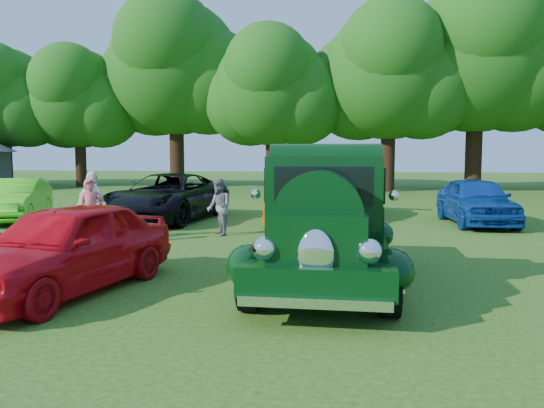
# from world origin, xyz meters

# --- Properties ---
(ground) EXTENTS (120.00, 120.00, 0.00)m
(ground) POSITION_xyz_m (0.00, 0.00, 0.00)
(ground) COLOR #234710
(ground) RESTS_ON ground
(hero_pickup) EXTENTS (2.44, 5.25, 2.05)m
(hero_pickup) POSITION_xyz_m (1.24, 0.31, 0.89)
(hero_pickup) COLOR black
(hero_pickup) RESTS_ON ground
(red_convertible) EXTENTS (2.34, 4.26, 1.37)m
(red_convertible) POSITION_xyz_m (-2.62, -0.89, 0.69)
(red_convertible) COLOR red
(red_convertible) RESTS_ON ground
(back_car_lime) EXTENTS (2.73, 4.31, 1.34)m
(back_car_lime) POSITION_xyz_m (-8.85, 7.05, 0.67)
(back_car_lime) COLOR #41C61A
(back_car_lime) RESTS_ON ground
(back_car_black) EXTENTS (3.06, 5.64, 1.50)m
(back_car_black) POSITION_xyz_m (-4.11, 7.80, 0.75)
(back_car_black) COLOR black
(back_car_black) RESTS_ON ground
(back_car_orange) EXTENTS (3.71, 6.02, 1.63)m
(back_car_orange) POSITION_xyz_m (0.79, 8.66, 0.81)
(back_car_orange) COLOR orange
(back_car_orange) RESTS_ON ground
(back_car_blue) EXTENTS (1.95, 4.30, 1.43)m
(back_car_blue) POSITION_xyz_m (5.36, 8.38, 0.72)
(back_car_blue) COLOR navy
(back_car_blue) RESTS_ON ground
(spectator_pink) EXTENTS (0.67, 0.59, 1.54)m
(spectator_pink) POSITION_xyz_m (-4.28, 3.11, 0.77)
(spectator_pink) COLOR #C5515E
(spectator_pink) RESTS_ON ground
(spectator_grey) EXTENTS (0.85, 0.91, 1.48)m
(spectator_grey) POSITION_xyz_m (-1.74, 5.02, 0.74)
(spectator_grey) COLOR slate
(spectator_grey) RESTS_ON ground
(spectator_white) EXTENTS (0.62, 1.06, 1.70)m
(spectator_white) POSITION_xyz_m (-4.56, 3.72, 0.85)
(spectator_white) COLOR white
(spectator_white) RESTS_ON ground
(tree_line) EXTENTS (63.34, 10.46, 11.94)m
(tree_line) POSITION_xyz_m (0.84, 23.89, 6.90)
(tree_line) COLOR #311D10
(tree_line) RESTS_ON ground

